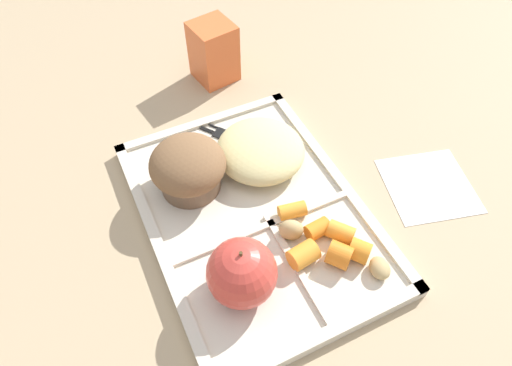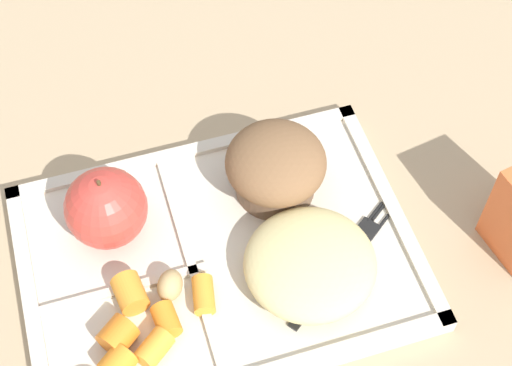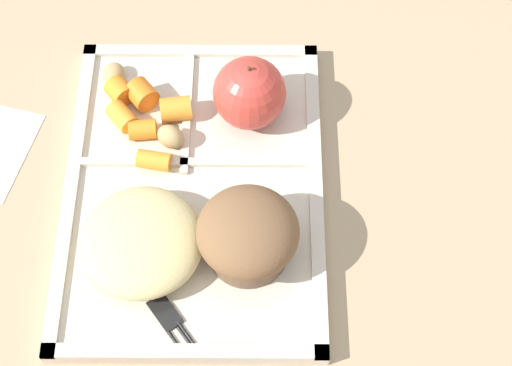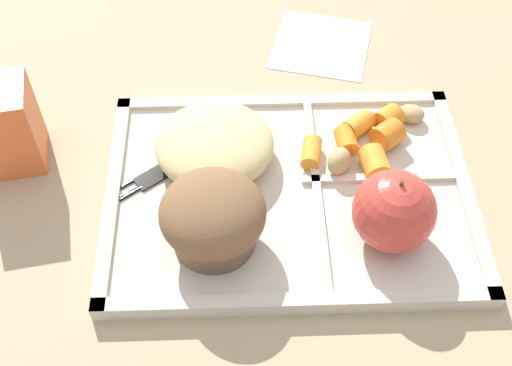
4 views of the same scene
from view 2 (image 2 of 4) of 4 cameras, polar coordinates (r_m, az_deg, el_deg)
ground at (r=0.73m, az=-2.67°, el=-5.66°), size 6.00×6.00×0.00m
lunch_tray at (r=0.73m, az=-2.74°, el=-5.41°), size 0.35×0.25×0.02m
green_apple at (r=0.72m, az=-10.76°, el=-1.78°), size 0.07×0.07×0.08m
bran_muffin at (r=0.73m, az=1.43°, el=1.17°), size 0.09×0.09×0.07m
carrot_slice_small at (r=0.70m, az=-9.07°, el=-7.85°), size 0.03×0.03×0.03m
carrot_slice_back at (r=0.68m, az=-9.94°, el=-10.78°), size 0.04×0.04×0.03m
carrot_slice_tilted at (r=0.67m, az=-9.93°, el=-12.69°), size 0.03×0.03×0.03m
carrot_slice_edge at (r=0.68m, az=-7.36°, el=-11.74°), size 0.04×0.04×0.02m
carrot_slice_center at (r=0.69m, az=-6.49°, el=-9.81°), size 0.02×0.03×0.02m
carrot_slice_large at (r=0.69m, az=-3.81°, el=-8.06°), size 0.02×0.04×0.02m
potato_chunk_browned at (r=0.70m, az=-6.22°, el=-7.35°), size 0.03×0.04×0.03m
egg_noodle_pile at (r=0.70m, az=3.92°, el=-5.82°), size 0.12×0.12×0.04m
meatball_back at (r=0.70m, az=4.08°, el=-6.03°), size 0.03×0.03×0.03m
meatball_side at (r=0.70m, az=3.98°, el=-5.90°), size 0.03×0.03×0.03m
meatball_center at (r=0.69m, az=3.72°, el=-6.74°), size 0.03×0.03×0.03m
meatball_front at (r=0.71m, az=1.86°, el=-4.65°), size 0.04×0.04×0.04m
plastic_fork at (r=0.73m, az=6.57°, el=-5.28°), size 0.14×0.11×0.00m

